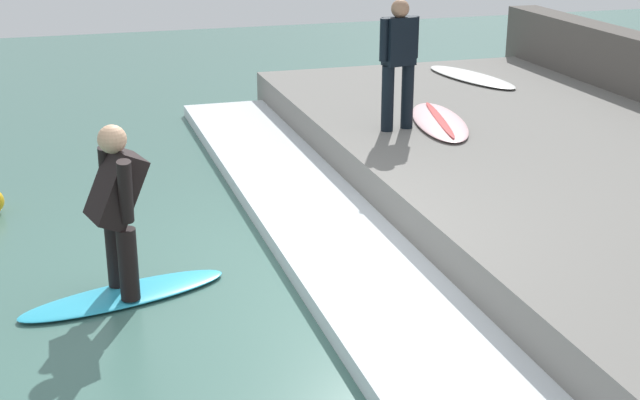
# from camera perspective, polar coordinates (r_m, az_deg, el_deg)

# --- Properties ---
(ground_plane) EXTENTS (28.00, 28.00, 0.00)m
(ground_plane) POSITION_cam_1_polar(r_m,az_deg,el_deg) (7.77, -4.19, -5.29)
(ground_plane) COLOR #426B60
(concrete_ledge) EXTENTS (4.40, 12.59, 0.52)m
(concrete_ledge) POSITION_cam_1_polar(r_m,az_deg,el_deg) (9.13, 18.95, -0.69)
(concrete_ledge) COLOR slate
(concrete_ledge) RESTS_ON ground_plane
(wave_foam_crest) EXTENTS (1.19, 11.96, 0.15)m
(wave_foam_crest) POSITION_cam_1_polar(r_m,az_deg,el_deg) (7.96, 2.11, -4.01)
(wave_foam_crest) COLOR silver
(wave_foam_crest) RESTS_ON ground_plane
(surfboard_riding) EXTENTS (1.83, 0.91, 0.06)m
(surfboard_riding) POSITION_cam_1_polar(r_m,az_deg,el_deg) (7.64, -12.38, -5.95)
(surfboard_riding) COLOR #2DADD1
(surfboard_riding) RESTS_ON ground_plane
(surfer_riding) EXTENTS (0.55, 0.65, 1.43)m
(surfer_riding) POSITION_cam_1_polar(r_m,az_deg,el_deg) (7.33, -12.85, -0.14)
(surfer_riding) COLOR black
(surfer_riding) RESTS_ON surfboard_riding
(surfer_waiting_far) EXTENTS (0.50, 0.28, 1.51)m
(surfer_waiting_far) POSITION_cam_1_polar(r_m,az_deg,el_deg) (10.39, 5.06, 9.06)
(surfer_waiting_far) COLOR black
(surfer_waiting_far) RESTS_ON concrete_ledge
(surfboard_waiting_far) EXTENTS (1.00, 1.95, 0.07)m
(surfboard_waiting_far) POSITION_cam_1_polar(r_m,az_deg,el_deg) (10.87, 7.65, 5.01)
(surfboard_waiting_far) COLOR beige
(surfboard_waiting_far) RESTS_ON concrete_ledge
(surfboard_spare) EXTENTS (0.94, 1.96, 0.06)m
(surfboard_spare) POSITION_cam_1_polar(r_m,az_deg,el_deg) (13.47, 9.65, 7.78)
(surfboard_spare) COLOR white
(surfboard_spare) RESTS_ON concrete_ledge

